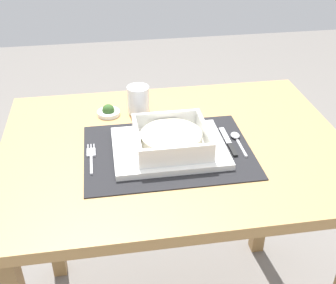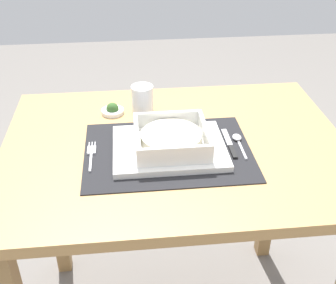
{
  "view_description": "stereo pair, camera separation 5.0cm",
  "coord_description": "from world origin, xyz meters",
  "views": [
    {
      "loc": [
        -0.17,
        -0.96,
        1.38
      ],
      "look_at": [
        -0.02,
        -0.04,
        0.79
      ],
      "focal_mm": 46.29,
      "sensor_mm": 36.0,
      "label": 1
    },
    {
      "loc": [
        -0.12,
        -0.96,
        1.38
      ],
      "look_at": [
        -0.02,
        -0.04,
        0.79
      ],
      "focal_mm": 46.29,
      "sensor_mm": 36.0,
      "label": 2
    }
  ],
  "objects": [
    {
      "name": "bread_knife",
      "position": [
        0.12,
        -0.04,
        0.76
      ],
      "size": [
        0.01,
        0.14,
        0.01
      ],
      "rotation": [
        0.0,
        0.0,
        0.0
      ],
      "color": "#59331E",
      "rests_on": "placemat"
    },
    {
      "name": "condiment_saucer",
      "position": [
        -0.17,
        0.19,
        0.77
      ],
      "size": [
        0.07,
        0.07,
        0.04
      ],
      "color": "white",
      "rests_on": "dining_table"
    },
    {
      "name": "serving_plate",
      "position": [
        -0.02,
        -0.04,
        0.77
      ],
      "size": [
        0.29,
        0.22,
        0.02
      ],
      "primitive_type": "cube",
      "color": "white",
      "rests_on": "placemat"
    },
    {
      "name": "porridge_bowl",
      "position": [
        -0.02,
        -0.04,
        0.8
      ],
      "size": [
        0.18,
        0.18,
        0.05
      ],
      "color": "white",
      "rests_on": "serving_plate"
    },
    {
      "name": "butter_knife",
      "position": [
        0.14,
        -0.03,
        0.76
      ],
      "size": [
        0.01,
        0.14,
        0.01
      ],
      "rotation": [
        0.0,
        0.0,
        -0.02
      ],
      "color": "black",
      "rests_on": "placemat"
    },
    {
      "name": "spoon",
      "position": [
        0.17,
        -0.02,
        0.76
      ],
      "size": [
        0.02,
        0.11,
        0.01
      ],
      "rotation": [
        0.0,
        0.0,
        0.02
      ],
      "color": "silver",
      "rests_on": "placemat"
    },
    {
      "name": "dining_table",
      "position": [
        0.0,
        0.0,
        0.64
      ],
      "size": [
        0.92,
        0.68,
        0.76
      ],
      "color": "#B2844C",
      "rests_on": "ground"
    },
    {
      "name": "placemat",
      "position": [
        -0.02,
        -0.04,
        0.76
      ],
      "size": [
        0.43,
        0.31,
        0.0
      ],
      "primitive_type": "cube",
      "color": "black",
      "rests_on": "dining_table"
    },
    {
      "name": "fork",
      "position": [
        -0.22,
        -0.03,
        0.76
      ],
      "size": [
        0.02,
        0.13,
        0.0
      ],
      "rotation": [
        0.0,
        0.0,
        -0.07
      ],
      "color": "silver",
      "rests_on": "placemat"
    },
    {
      "name": "drinking_glass",
      "position": [
        -0.08,
        0.19,
        0.8
      ],
      "size": [
        0.07,
        0.07,
        0.08
      ],
      "color": "white",
      "rests_on": "dining_table"
    }
  ]
}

